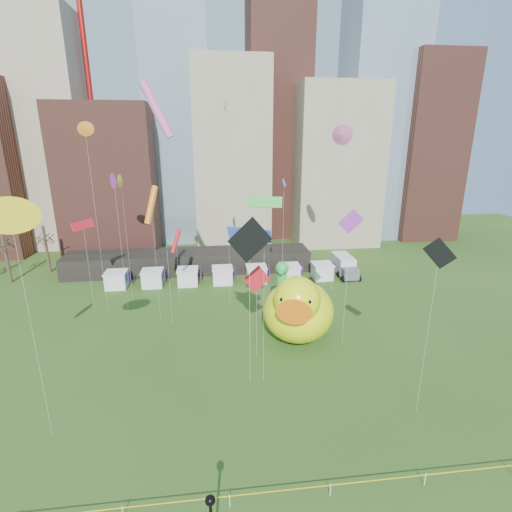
{
  "coord_description": "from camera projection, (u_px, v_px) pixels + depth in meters",
  "views": [
    {
      "loc": [
        -0.57,
        -17.07,
        20.59
      ],
      "look_at": [
        2.79,
        10.32,
        12.0
      ],
      "focal_mm": 27.0,
      "sensor_mm": 36.0,
      "label": 1
    }
  ],
  "objects": [
    {
      "name": "ground",
      "position": [
        230.0,
        507.0,
        22.36
      ],
      "size": [
        160.0,
        160.0,
        0.0
      ],
      "primitive_type": "plane",
      "color": "#234917",
      "rests_on": "ground"
    },
    {
      "name": "skyline",
      "position": [
        221.0,
        132.0,
        74.12
      ],
      "size": [
        101.0,
        23.0,
        68.0
      ],
      "color": "brown",
      "rests_on": "ground"
    },
    {
      "name": "pavilion",
      "position": [
        190.0,
        261.0,
        61.22
      ],
      "size": [
        38.0,
        6.0,
        3.2
      ],
      "primitive_type": "cube",
      "color": "black",
      "rests_on": "ground"
    },
    {
      "name": "vendor_tents",
      "position": [
        223.0,
        276.0,
        56.27
      ],
      "size": [
        33.24,
        2.8,
        2.4
      ],
      "color": "white",
      "rests_on": "ground"
    },
    {
      "name": "bare_trees",
      "position": [
        7.0,
        255.0,
        56.08
      ],
      "size": [
        8.44,
        6.44,
        8.5
      ],
      "color": "#382B21",
      "rests_on": "ground"
    },
    {
      "name": "caution_tape",
      "position": [
        230.0,
        498.0,
        22.16
      ],
      "size": [
        50.0,
        0.06,
        0.9
      ],
      "color": "white",
      "rests_on": "ground"
    },
    {
      "name": "big_duck",
      "position": [
        298.0,
        309.0,
        39.74
      ],
      "size": [
        9.71,
        11.1,
        7.8
      ],
      "rotation": [
        0.0,
        0.0,
        -0.31
      ],
      "color": "#ECF70C",
      "rests_on": "ground"
    },
    {
      "name": "small_duck",
      "position": [
        316.0,
        314.0,
        43.62
      ],
      "size": [
        3.49,
        4.03,
        2.84
      ],
      "rotation": [
        0.0,
        0.0,
        -0.29
      ],
      "color": "white",
      "rests_on": "ground"
    },
    {
      "name": "seahorse_green",
      "position": [
        282.0,
        277.0,
        44.61
      ],
      "size": [
        1.89,
        2.16,
        6.88
      ],
      "rotation": [
        0.0,
        0.0,
        -0.29
      ],
      "color": "silver",
      "rests_on": "ground"
    },
    {
      "name": "seahorse_purple",
      "position": [
        298.0,
        304.0,
        38.69
      ],
      "size": [
        1.63,
        1.89,
        6.15
      ],
      "rotation": [
        0.0,
        0.0,
        -0.23
      ],
      "color": "silver",
      "rests_on": "ground"
    },
    {
      "name": "box_truck",
      "position": [
        344.0,
        265.0,
        59.74
      ],
      "size": [
        2.82,
        6.76,
        2.87
      ],
      "rotation": [
        0.0,
        0.0,
        0.0
      ],
      "color": "silver",
      "rests_on": "ground"
    },
    {
      "name": "kite_0",
      "position": [
        176.0,
        241.0,
        47.07
      ],
      "size": [
        1.59,
        1.59,
        9.87
      ],
      "color": "silver",
      "rests_on": "ground"
    },
    {
      "name": "kite_2",
      "position": [
        249.0,
        241.0,
        29.93
      ],
      "size": [
        3.36,
        1.83,
        14.78
      ],
      "color": "silver",
      "rests_on": "ground"
    },
    {
      "name": "kite_3",
      "position": [
        226.0,
        109.0,
        41.11
      ],
      "size": [
        0.35,
        2.24,
        24.07
      ],
      "color": "silver",
      "rests_on": "ground"
    },
    {
      "name": "kite_4",
      "position": [
        10.0,
        216.0,
        22.83
      ],
      "size": [
        2.3,
        0.75,
        17.26
      ],
      "color": "silver",
      "rests_on": "ground"
    },
    {
      "name": "kite_5",
      "position": [
        249.0,
        235.0,
        30.3
      ],
      "size": [
        3.48,
        2.27,
        13.78
      ],
      "color": "silver",
      "rests_on": "ground"
    },
    {
      "name": "kite_6",
      "position": [
        85.0,
        130.0,
        41.61
      ],
      "size": [
        1.49,
        0.89,
        22.17
      ],
      "color": "silver",
      "rests_on": "ground"
    },
    {
      "name": "kite_7",
      "position": [
        351.0,
        224.0,
        36.49
      ],
      "size": [
        2.44,
        0.27,
        14.12
      ],
      "color": "silver",
      "rests_on": "ground"
    },
    {
      "name": "kite_8",
      "position": [
        83.0,
        225.0,
        45.38
      ],
      "size": [
        1.95,
        3.13,
        11.11
      ],
      "color": "silver",
      "rests_on": "ground"
    },
    {
      "name": "kite_9",
      "position": [
        341.0,
        135.0,
        47.9
      ],
      "size": [
        1.3,
        2.39,
        22.03
      ],
      "color": "silver",
      "rests_on": "ground"
    },
    {
      "name": "kite_10",
      "position": [
        439.0,
        257.0,
        26.42
      ],
      "size": [
        1.76,
        1.43,
        14.06
      ],
      "color": "silver",
      "rests_on": "ground"
    },
    {
      "name": "kite_11",
      "position": [
        264.0,
        204.0,
        29.27
      ],
      "size": [
        2.71,
        1.1,
        16.24
      ],
      "color": "silver",
      "rests_on": "ground"
    },
    {
      "name": "kite_12",
      "position": [
        121.0,
        181.0,
        44.52
      ],
      "size": [
        0.26,
        1.55,
        16.46
      ],
      "color": "silver",
      "rests_on": "ground"
    },
    {
      "name": "kite_13",
      "position": [
        284.0,
        184.0,
        40.84
      ],
      "size": [
        0.8,
        2.19,
        16.26
      ],
      "color": "silver",
      "rests_on": "ground"
    },
    {
      "name": "kite_14",
      "position": [
        151.0,
        205.0,
        41.16
      ],
      "size": [
        1.82,
        2.41,
        15.61
      ],
      "color": "silver",
      "rests_on": "ground"
    },
    {
      "name": "kite_15",
      "position": [
        114.0,
        181.0,
        42.64
      ],
      "size": [
        1.0,
        1.71,
        16.76
      ],
      "color": "silver",
      "rests_on": "ground"
    },
    {
      "name": "kite_16",
      "position": [
        257.0,
        280.0,
        35.43
      ],
      "size": [
        2.46,
        1.27,
        9.4
      ],
      "color": "silver",
      "rests_on": "ground"
    },
    {
      "name": "kite_17",
      "position": [
        157.0,
        110.0,
        37.4
      ],
      "size": [
        3.31,
        1.43,
        25.78
      ],
      "color": "silver",
      "rests_on": "ground"
    }
  ]
}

